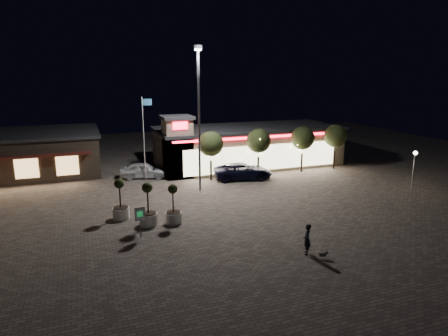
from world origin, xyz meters
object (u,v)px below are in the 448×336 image
object	(u,v)px
planter_left	(121,206)
valet_sign	(140,216)
pickup_truck	(243,171)
white_sedan	(144,170)
pedestrian	(307,239)
planter_mid	(173,211)

from	to	relation	value
planter_left	valet_sign	xyz separation A→B (m)	(0.83, -3.88, 0.49)
pickup_truck	white_sedan	xyz separation A→B (m)	(-9.08, 3.71, -0.01)
white_sedan	planter_left	bearing A→B (deg)	179.52
pedestrian	planter_mid	xyz separation A→B (m)	(-6.13, 7.41, -0.04)
planter_mid	pickup_truck	bearing A→B (deg)	45.38
pickup_truck	white_sedan	distance (m)	9.81
pedestrian	planter_mid	world-z (taller)	planter_mid
white_sedan	pedestrian	bearing A→B (deg)	-146.47
pedestrian	white_sedan	bearing A→B (deg)	-134.42
planter_left	pedestrian	bearing A→B (deg)	-45.14
planter_mid	valet_sign	bearing A→B (deg)	-144.95
planter_left	planter_mid	xyz separation A→B (m)	(3.35, -2.11, -0.05)
pedestrian	valet_sign	distance (m)	10.34
pickup_truck	pedestrian	world-z (taller)	pedestrian
white_sedan	valet_sign	world-z (taller)	valet_sign
pickup_truck	valet_sign	distance (m)	15.87
pickup_truck	planter_mid	xyz separation A→B (m)	(-9.01, -9.13, 0.07)
planter_left	planter_mid	bearing A→B (deg)	-32.21
pickup_truck	planter_left	distance (m)	14.21
planter_mid	white_sedan	bearing A→B (deg)	90.35
planter_mid	pedestrian	bearing A→B (deg)	-50.42
pedestrian	valet_sign	world-z (taller)	valet_sign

